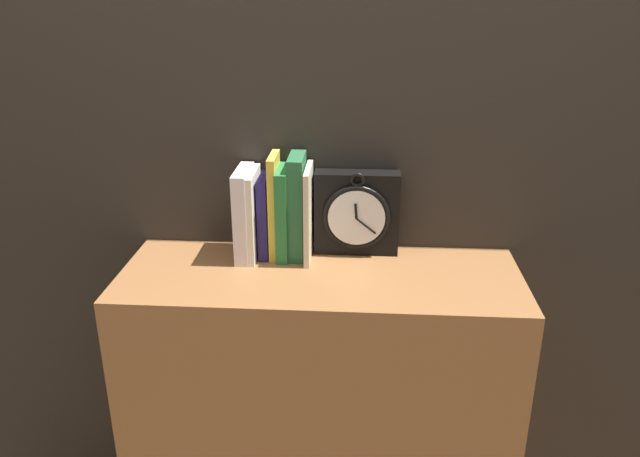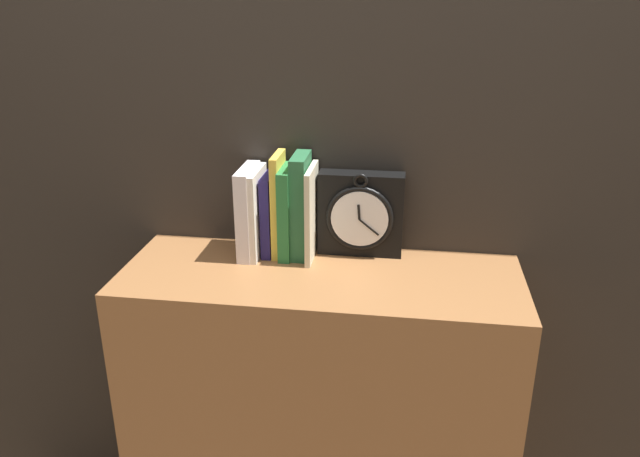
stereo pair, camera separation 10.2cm
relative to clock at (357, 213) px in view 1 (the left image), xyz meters
name	(u,v)px [view 1 (the left image)]	position (x,y,z in m)	size (l,w,h in m)	color
wall_back	(326,104)	(-0.08, 0.07, 0.26)	(6.00, 0.05, 2.60)	#2D2823
bookshelf	(320,434)	(-0.08, -0.13, -0.57)	(0.95, 0.35, 0.94)	#936038
clock	(357,213)	(0.00, 0.00, 0.00)	(0.21, 0.07, 0.22)	black
book_slot0_white	(244,213)	(-0.28, -0.04, 0.01)	(0.03, 0.14, 0.22)	silver
book_slot1_white	(254,214)	(-0.25, -0.04, 0.00)	(0.02, 0.14, 0.22)	white
book_slot2_navy	(265,215)	(-0.23, -0.02, 0.00)	(0.02, 0.11, 0.20)	#201951
book_slot3_yellow	(274,206)	(-0.20, -0.02, 0.02)	(0.02, 0.11, 0.26)	yellow
book_slot4_green	(284,213)	(-0.18, -0.03, 0.01)	(0.03, 0.12, 0.23)	#287439
book_slot5_green	(297,207)	(-0.15, -0.03, 0.02)	(0.04, 0.12, 0.26)	#28653C
book_slot6_cream	(308,213)	(-0.12, -0.04, 0.01)	(0.01, 0.14, 0.23)	beige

